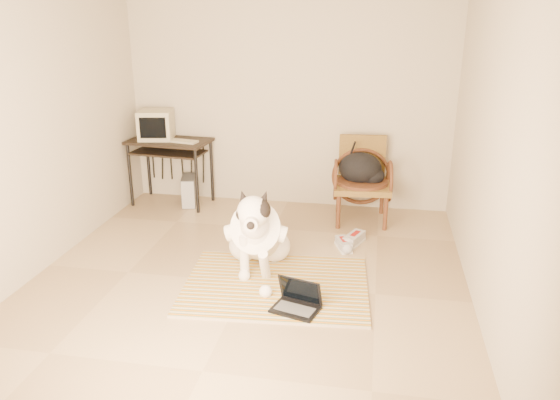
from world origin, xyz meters
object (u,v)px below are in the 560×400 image
(crt_monitor, at_px, (156,125))
(backpack, at_px, (362,169))
(computer_desk, at_px, (169,149))
(rattan_chair, at_px, (362,180))
(laptop, at_px, (297,301))
(pc_tower, at_px, (189,190))
(dog, at_px, (258,234))

(crt_monitor, xyz_separation_m, backpack, (2.58, -0.17, -0.39))
(computer_desk, distance_m, rattan_chair, 2.42)
(laptop, xyz_separation_m, computer_desk, (-1.98, 2.32, 0.63))
(laptop, height_order, backpack, backpack)
(laptop, bearing_deg, computer_desk, 130.44)
(crt_monitor, height_order, rattan_chair, crt_monitor)
(laptop, distance_m, pc_tower, 2.91)
(pc_tower, distance_m, backpack, 2.22)
(rattan_chair, bearing_deg, crt_monitor, 176.46)
(pc_tower, height_order, rattan_chair, rattan_chair)
(laptop, relative_size, computer_desk, 0.42)
(pc_tower, distance_m, rattan_chair, 2.20)
(dog, xyz_separation_m, backpack, (0.91, 1.50, 0.25))
(backpack, bearing_deg, rattan_chair, 77.20)
(pc_tower, relative_size, rattan_chair, 0.44)
(pc_tower, bearing_deg, rattan_chair, -3.11)
(laptop, xyz_separation_m, backpack, (0.42, 2.19, 0.54))
(dog, distance_m, computer_desk, 2.23)
(dog, bearing_deg, crt_monitor, 134.82)
(dog, distance_m, rattan_chair, 1.77)
(rattan_chair, bearing_deg, laptop, -100.94)
(crt_monitor, bearing_deg, rattan_chair, -3.54)
(backpack, bearing_deg, laptop, -100.93)
(computer_desk, relative_size, pc_tower, 2.47)
(computer_desk, height_order, backpack, computer_desk)
(crt_monitor, distance_m, rattan_chair, 2.64)
(crt_monitor, height_order, pc_tower, crt_monitor)
(backpack, bearing_deg, pc_tower, 176.50)
(crt_monitor, distance_m, pc_tower, 0.92)
(dog, distance_m, crt_monitor, 2.45)
(crt_monitor, bearing_deg, backpack, -3.88)
(crt_monitor, bearing_deg, dog, -45.18)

